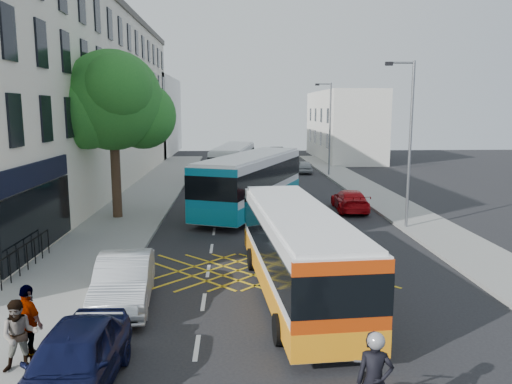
{
  "coord_description": "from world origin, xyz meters",
  "views": [
    {
      "loc": [
        -2.27,
        -11.71,
        5.89
      ],
      "look_at": [
        -1.22,
        10.46,
        2.2
      ],
      "focal_mm": 35.0,
      "sensor_mm": 36.0,
      "label": 1
    }
  ],
  "objects": [
    {
      "name": "ground",
      "position": [
        0.0,
        0.0,
        0.0
      ],
      "size": [
        120.0,
        120.0,
        0.0
      ],
      "primitive_type": "plane",
      "color": "black",
      "rests_on": "ground"
    },
    {
      "name": "pavement_left",
      "position": [
        -8.5,
        15.0,
        0.07
      ],
      "size": [
        5.0,
        70.0,
        0.15
      ],
      "primitive_type": "cube",
      "color": "gray",
      "rests_on": "ground"
    },
    {
      "name": "pavement_right",
      "position": [
        7.5,
        15.0,
        0.07
      ],
      "size": [
        3.0,
        70.0,
        0.15
      ],
      "primitive_type": "cube",
      "color": "gray",
      "rests_on": "ground"
    },
    {
      "name": "terrace_main",
      "position": [
        -14.0,
        24.49,
        6.76
      ],
      "size": [
        8.3,
        45.0,
        13.5
      ],
      "color": "beige",
      "rests_on": "ground"
    },
    {
      "name": "terrace_far",
      "position": [
        -14.0,
        55.0,
        5.0
      ],
      "size": [
        8.0,
        20.0,
        10.0
      ],
      "primitive_type": "cube",
      "color": "silver",
      "rests_on": "ground"
    },
    {
      "name": "building_right",
      "position": [
        11.0,
        48.0,
        4.0
      ],
      "size": [
        6.0,
        18.0,
        8.0
      ],
      "primitive_type": "cube",
      "color": "silver",
      "rests_on": "ground"
    },
    {
      "name": "street_tree",
      "position": [
        -8.51,
        14.97,
        6.29
      ],
      "size": [
        6.3,
        5.7,
        8.8
      ],
      "color": "#382619",
      "rests_on": "pavement_left"
    },
    {
      "name": "lamp_near",
      "position": [
        6.2,
        12.0,
        4.62
      ],
      "size": [
        1.45,
        0.15,
        8.0
      ],
      "color": "slate",
      "rests_on": "pavement_right"
    },
    {
      "name": "lamp_far",
      "position": [
        6.2,
        32.0,
        4.62
      ],
      "size": [
        1.45,
        0.15,
        8.0
      ],
      "color": "slate",
      "rests_on": "pavement_right"
    },
    {
      "name": "railings",
      "position": [
        -9.7,
        5.3,
        0.72
      ],
      "size": [
        0.08,
        5.6,
        1.14
      ],
      "primitive_type": null,
      "color": "black",
      "rests_on": "pavement_left"
    },
    {
      "name": "bus_near",
      "position": [
        -0.26,
        3.46,
        1.47
      ],
      "size": [
        3.07,
        10.11,
        2.8
      ],
      "rotation": [
        0.0,
        0.0,
        0.08
      ],
      "color": "silver",
      "rests_on": "ground"
    },
    {
      "name": "bus_mid",
      "position": [
        -1.17,
        17.01,
        1.74
      ],
      "size": [
        6.86,
        11.92,
        3.3
      ],
      "rotation": [
        0.0,
        0.0,
        -0.38
      ],
      "color": "silver",
      "rests_on": "ground"
    },
    {
      "name": "bus_far",
      "position": [
        -2.18,
        29.23,
        1.55
      ],
      "size": [
        3.82,
        10.73,
        2.95
      ],
      "rotation": [
        0.0,
        0.0,
        -0.13
      ],
      "color": "silver",
      "rests_on": "ground"
    },
    {
      "name": "parked_car_blue",
      "position": [
        -5.6,
        -1.92,
        0.73
      ],
      "size": [
        1.83,
        4.33,
        1.46
      ],
      "primitive_type": "imported",
      "rotation": [
        0.0,
        0.0,
        -0.02
      ],
      "color": "black",
      "rests_on": "ground"
    },
    {
      "name": "parked_car_silver",
      "position": [
        -5.6,
        2.97,
        0.75
      ],
      "size": [
        1.99,
        4.65,
        1.49
      ],
      "primitive_type": "imported",
      "rotation": [
        0.0,
        0.0,
        0.09
      ],
      "color": "#B0B4B8",
      "rests_on": "ground"
    },
    {
      "name": "red_hatchback",
      "position": [
        4.59,
        16.72,
        0.62
      ],
      "size": [
        1.95,
        4.38,
        1.25
      ],
      "primitive_type": "imported",
      "rotation": [
        0.0,
        0.0,
        3.1
      ],
      "color": "#A6070C",
      "rests_on": "ground"
    },
    {
      "name": "distant_car_grey",
      "position": [
        -0.16,
        41.74,
        0.73
      ],
      "size": [
        2.64,
        5.37,
        1.47
      ],
      "primitive_type": "imported",
      "rotation": [
        0.0,
        0.0,
        -0.04
      ],
      "color": "#3C3F43",
      "rests_on": "ground"
    },
    {
      "name": "distant_car_silver",
      "position": [
        4.43,
        34.32,
        0.59
      ],
      "size": [
        1.65,
        3.56,
        1.18
      ],
      "primitive_type": "imported",
      "rotation": [
        0.0,
        0.0,
        3.07
      ],
      "color": "#A4A7AB",
      "rests_on": "ground"
    },
    {
      "name": "distant_car_dark",
      "position": [
        3.04,
        48.84,
        0.69
      ],
      "size": [
        1.91,
        4.35,
        1.39
      ],
      "primitive_type": "imported",
      "rotation": [
        0.0,
        0.0,
        3.25
      ],
      "color": "black",
      "rests_on": "ground"
    },
    {
      "name": "pedestrian_near",
      "position": [
        -7.0,
        -1.15,
        0.96
      ],
      "size": [
        0.93,
        0.82,
        1.63
      ],
      "primitive_type": "imported",
      "rotation": [
        0.0,
        0.0,
        0.29
      ],
      "color": "gray",
      "rests_on": "pavement_left"
    },
    {
      "name": "pedestrian_far",
      "position": [
        -7.0,
        -0.64,
        1.05
      ],
      "size": [
        1.1,
        0.98,
        1.79
      ],
      "primitive_type": "imported",
      "rotation": [
        0.0,
        0.0,
        2.49
      ],
      "color": "gray",
      "rests_on": "pavement_left"
    }
  ]
}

